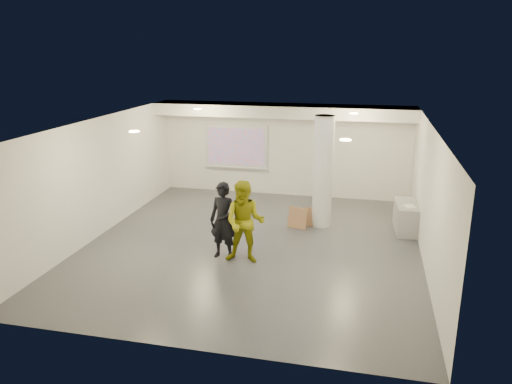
% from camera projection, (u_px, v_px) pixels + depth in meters
% --- Properties ---
extents(floor, '(8.00, 9.00, 0.01)m').
position_uv_depth(floor, '(252.00, 245.00, 12.27)').
color(floor, '#3B3D42').
rests_on(floor, ground).
extents(ceiling, '(8.00, 9.00, 0.01)m').
position_uv_depth(ceiling, '(252.00, 124.00, 11.42)').
color(ceiling, white).
rests_on(ceiling, floor).
extents(wall_back, '(8.00, 0.01, 3.00)m').
position_uv_depth(wall_back, '(284.00, 150.00, 16.05)').
color(wall_back, silver).
rests_on(wall_back, floor).
extents(wall_front, '(8.00, 0.01, 3.00)m').
position_uv_depth(wall_front, '(185.00, 264.00, 7.64)').
color(wall_front, silver).
rests_on(wall_front, floor).
extents(wall_left, '(0.01, 9.00, 3.00)m').
position_uv_depth(wall_left, '(100.00, 177.00, 12.70)').
color(wall_left, silver).
rests_on(wall_left, floor).
extents(wall_right, '(0.01, 9.00, 3.00)m').
position_uv_depth(wall_right, '(429.00, 197.00, 10.99)').
color(wall_right, silver).
rests_on(wall_right, floor).
extents(soffit_band, '(8.00, 1.10, 0.36)m').
position_uv_depth(soffit_band, '(282.00, 111.00, 15.17)').
color(soffit_band, silver).
rests_on(soffit_band, ceiling).
extents(downlight_nw, '(0.22, 0.22, 0.02)m').
position_uv_depth(downlight_nw, '(197.00, 109.00, 14.24)').
color(downlight_nw, '#FFE597').
rests_on(downlight_nw, ceiling).
extents(downlight_ne, '(0.22, 0.22, 0.02)m').
position_uv_depth(downlight_ne, '(354.00, 113.00, 13.29)').
color(downlight_ne, '#FFE597').
rests_on(downlight_ne, ceiling).
extents(downlight_sw, '(0.22, 0.22, 0.02)m').
position_uv_depth(downlight_sw, '(134.00, 131.00, 10.50)').
color(downlight_sw, '#FFE597').
rests_on(downlight_sw, ceiling).
extents(downlight_se, '(0.22, 0.22, 0.02)m').
position_uv_depth(downlight_se, '(346.00, 140.00, 9.55)').
color(downlight_se, '#FFE597').
rests_on(downlight_se, ceiling).
extents(column, '(0.52, 0.52, 3.00)m').
position_uv_depth(column, '(323.00, 172.00, 13.21)').
color(column, silver).
rests_on(column, floor).
extents(projection_screen, '(2.10, 0.13, 1.42)m').
position_uv_depth(projection_screen, '(236.00, 147.00, 16.34)').
color(projection_screen, silver).
rests_on(projection_screen, wall_back).
extents(credenza, '(0.62, 1.32, 0.75)m').
position_uv_depth(credenza, '(406.00, 217.00, 13.13)').
color(credenza, gray).
rests_on(credenza, floor).
extents(papers_stack, '(0.33, 0.38, 0.02)m').
position_uv_depth(papers_stack, '(410.00, 206.00, 12.76)').
color(papers_stack, white).
rests_on(papers_stack, credenza).
extents(cardboard_back, '(0.47, 0.19, 0.51)m').
position_uv_depth(cardboard_back, '(313.00, 217.00, 13.52)').
color(cardboard_back, '#896242').
rests_on(cardboard_back, floor).
extents(cardboard_front, '(0.55, 0.30, 0.57)m').
position_uv_depth(cardboard_front, '(298.00, 218.00, 13.35)').
color(cardboard_front, '#896242').
rests_on(cardboard_front, floor).
extents(woman, '(0.72, 0.54, 1.79)m').
position_uv_depth(woman, '(223.00, 221.00, 11.32)').
color(woman, black).
rests_on(woman, floor).
extents(man, '(0.94, 0.75, 1.89)m').
position_uv_depth(man, '(245.00, 222.00, 11.08)').
color(man, '#8E8D0F').
rests_on(man, floor).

